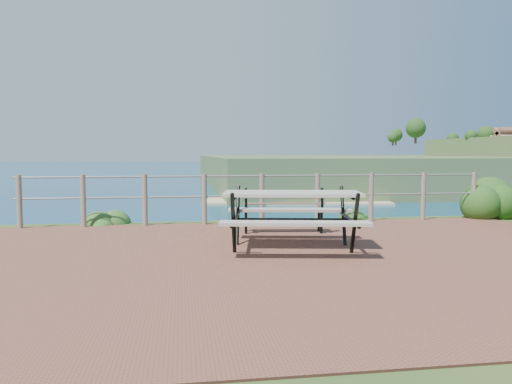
# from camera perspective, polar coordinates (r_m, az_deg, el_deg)

# --- Properties ---
(ground) EXTENTS (10.00, 7.00, 0.12)m
(ground) POSITION_cam_1_polar(r_m,az_deg,el_deg) (6.83, 5.22, -7.60)
(ground) COLOR brown
(ground) RESTS_ON ground
(ocean) EXTENTS (1200.00, 1200.00, 0.00)m
(ocean) POSITION_cam_1_polar(r_m,az_deg,el_deg) (206.49, -8.11, 4.03)
(ocean) COLOR #14517B
(ocean) RESTS_ON ground
(safety_railing) EXTENTS (9.40, 0.10, 1.00)m
(safety_railing) POSITION_cam_1_polar(r_m,az_deg,el_deg) (10.00, 0.68, -0.42)
(safety_railing) COLOR #6B5B4C
(safety_railing) RESTS_ON ground
(picnic_table) EXTENTS (2.10, 1.71, 0.84)m
(picnic_table) POSITION_cam_1_polar(r_m,az_deg,el_deg) (7.33, 4.14, -2.52)
(picnic_table) COLOR gray
(picnic_table) RESTS_ON ground
(park_bench) EXTENTS (1.46, 0.52, 0.80)m
(park_bench) POSITION_cam_1_polar(r_m,az_deg,el_deg) (8.84, 3.12, -1.33)
(park_bench) COLOR brown
(park_bench) RESTS_ON ground
(shrub_right_edge) EXTENTS (1.15, 1.15, 1.64)m
(shrub_right_edge) POSITION_cam_1_polar(r_m,az_deg,el_deg) (12.19, 25.43, -2.68)
(shrub_right_edge) COLOR #1E4816
(shrub_right_edge) RESTS_ON ground
(shrub_lip_west) EXTENTS (0.65, 0.65, 0.35)m
(shrub_lip_west) POSITION_cam_1_polar(r_m,az_deg,el_deg) (10.45, -16.49, -3.55)
(shrub_lip_west) COLOR #264D1D
(shrub_lip_west) RESTS_ON ground
(shrub_lip_east) EXTENTS (0.66, 0.66, 0.36)m
(shrub_lip_east) POSITION_cam_1_polar(r_m,az_deg,el_deg) (11.06, 11.02, -3.02)
(shrub_lip_east) COLOR #1E4816
(shrub_lip_east) RESTS_ON ground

